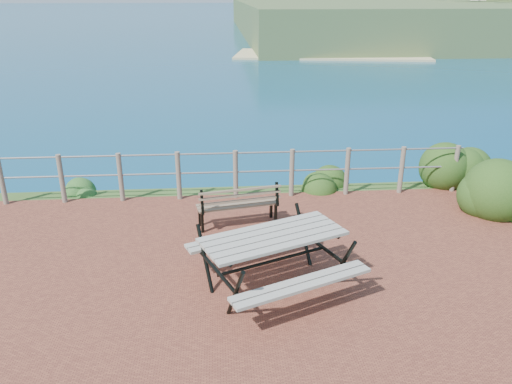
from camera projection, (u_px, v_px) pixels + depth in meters
ground at (245, 287)px, 7.21m from camera, size 10.00×7.00×0.12m
ocean at (216, 3)px, 192.18m from camera, size 1200.00×1200.00×0.00m
safety_railing at (236, 172)px, 10.09m from camera, size 9.40×0.10×1.00m
picnic_table at (273, 256)px, 6.97m from camera, size 2.14×1.60×0.84m
park_bench at (238, 198)px, 8.89m from camera, size 1.50×0.65×0.82m
shrub_right_front at (504, 215)px, 9.50m from camera, size 1.26×1.26×1.79m
shrub_right_edge at (461, 188)px, 10.83m from camera, size 1.14×1.14×1.63m
shrub_lip_west at (82, 192)px, 10.61m from camera, size 0.71×0.71×0.43m
shrub_lip_east at (328, 187)px, 10.88m from camera, size 0.80×0.80×0.56m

